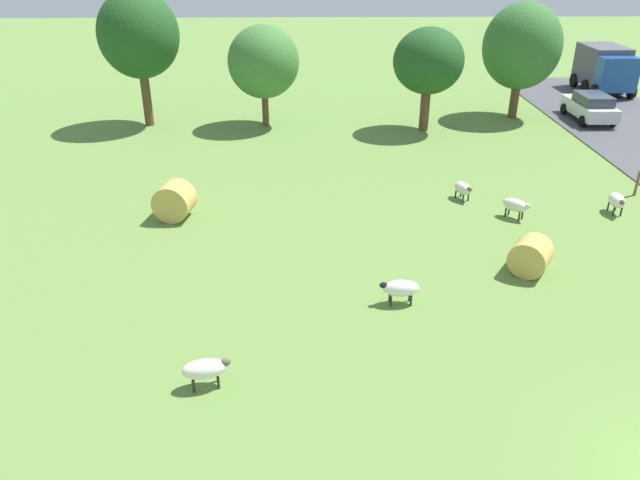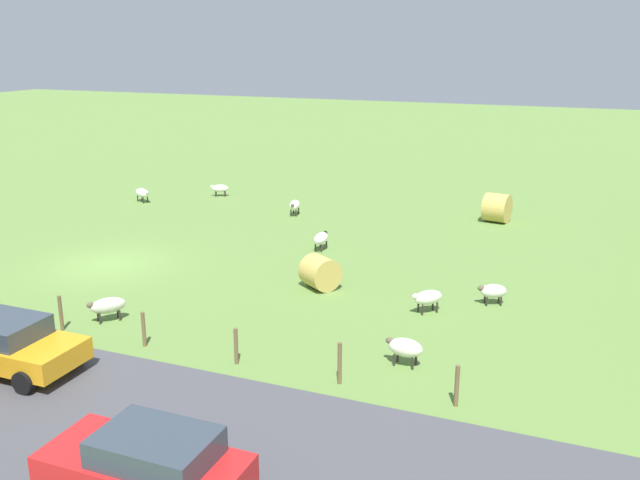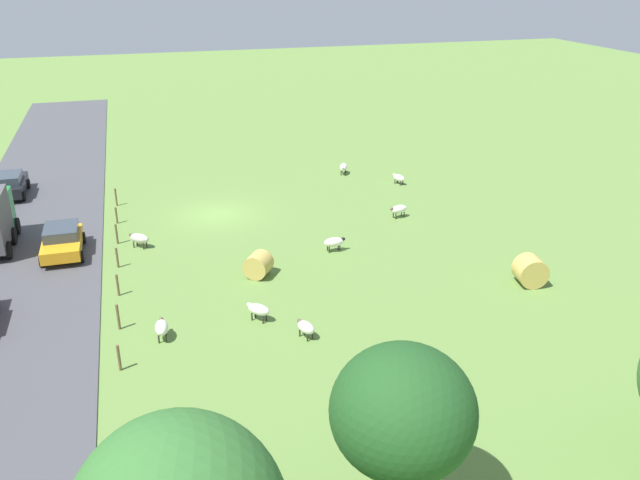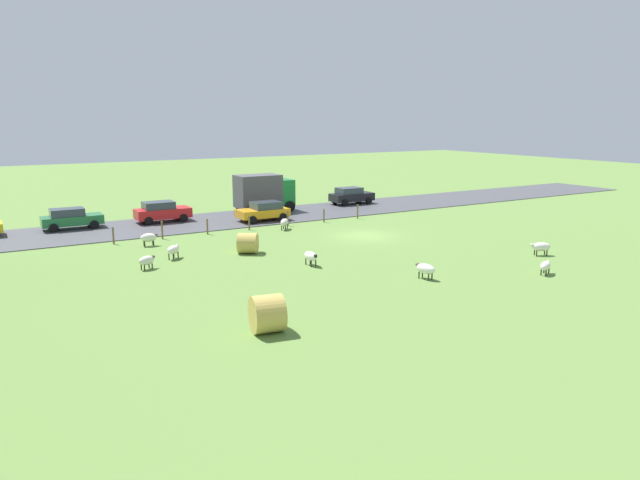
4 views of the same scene
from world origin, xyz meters
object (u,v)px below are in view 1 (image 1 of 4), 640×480
object	(u,v)px
sheep_1	(617,201)
tree_4	(522,46)
hay_bale_1	(531,256)
truck_1	(605,68)
sheep_4	(516,205)
car_5	(590,106)
sheep_3	(205,369)
tree_0	(428,62)
sheep_2	(463,188)
tree_1	(264,62)
tree_2	(139,35)
sheep_0	(400,288)
hay_bale_0	(174,201)

from	to	relation	value
sheep_1	tree_4	bearing A→B (deg)	88.97
hay_bale_1	tree_4	bearing A→B (deg)	74.43
truck_1	sheep_4	bearing A→B (deg)	-121.03
car_5	tree_4	bearing A→B (deg)	167.42
car_5	sheep_3	bearing A→B (deg)	-129.54
tree_0	sheep_2	bearing A→B (deg)	-90.74
sheep_1	tree_0	bearing A→B (deg)	115.73
sheep_4	tree_1	world-z (taller)	tree_1
tree_0	sheep_4	bearing A→B (deg)	-83.01
sheep_3	car_5	bearing A→B (deg)	50.46
sheep_3	tree_4	xyz separation A→B (m)	(15.43, 24.94, 3.72)
car_5	tree_2	bearing A→B (deg)	-179.50
sheep_0	hay_bale_0	size ratio (longest dim) A/B	0.83
sheep_3	tree_0	world-z (taller)	tree_0
sheep_3	car_5	size ratio (longest dim) A/B	0.29
sheep_3	hay_bale_0	world-z (taller)	hay_bale_0
sheep_3	sheep_0	bearing A→B (deg)	34.63
sheep_1	tree_0	size ratio (longest dim) A/B	0.20
tree_1	car_5	distance (m)	19.81
hay_bale_0	tree_1	world-z (taller)	tree_1
hay_bale_0	tree_4	size ratio (longest dim) A/B	0.22
hay_bale_1	truck_1	distance (m)	29.23
tree_0	car_5	world-z (taller)	tree_0
sheep_2	tree_2	distance (m)	20.46
sheep_4	tree_4	world-z (taller)	tree_4
sheep_1	sheep_3	world-z (taller)	sheep_1
truck_1	sheep_2	bearing A→B (deg)	-126.78
truck_1	car_5	distance (m)	8.44
tree_1	tree_2	distance (m)	7.12
truck_1	sheep_3	bearing A→B (deg)	-127.18
sheep_1	tree_4	world-z (taller)	tree_4
hay_bale_0	tree_4	distance (m)	23.58
sheep_0	sheep_4	world-z (taller)	sheep_4
sheep_0	tree_4	bearing A→B (deg)	64.71
sheep_4	truck_1	size ratio (longest dim) A/B	0.22
tree_4	hay_bale_0	bearing A→B (deg)	-141.03
hay_bale_1	car_5	xyz separation A→B (m)	(9.75, 18.39, 0.28)
sheep_1	hay_bale_1	distance (m)	6.99
sheep_1	tree_2	size ratio (longest dim) A/B	0.15
sheep_4	hay_bale_1	world-z (taller)	hay_bale_1
hay_bale_1	tree_4	size ratio (longest dim) A/B	0.19
hay_bale_1	car_5	bearing A→B (deg)	62.07
sheep_3	hay_bale_0	size ratio (longest dim) A/B	0.85
sheep_1	hay_bale_1	bearing A→B (deg)	-137.18
tree_0	truck_1	bearing A→B (deg)	32.22
hay_bale_0	tree_2	size ratio (longest dim) A/B	0.20
tree_1	tree_4	distance (m)	15.33
sheep_0	hay_bale_1	distance (m)	4.97
tree_2	car_5	world-z (taller)	tree_2
truck_1	sheep_0	bearing A→B (deg)	-123.63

